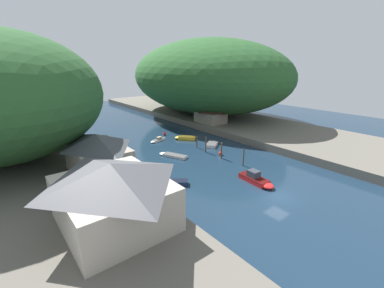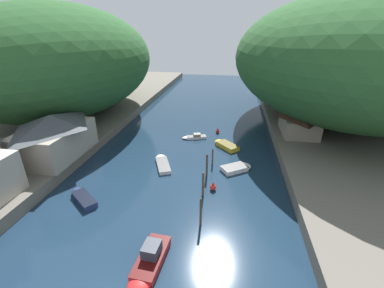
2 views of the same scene
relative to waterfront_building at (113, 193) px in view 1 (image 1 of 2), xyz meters
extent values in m
plane|color=#192D42|center=(19.14, 24.45, -4.61)|extent=(130.00, 130.00, 0.00)
cube|color=#666056|center=(-5.20, 24.45, -3.89)|extent=(22.00, 120.00, 1.44)
cube|color=#666056|center=(43.47, 24.45, -3.89)|extent=(22.00, 120.00, 1.44)
ellipsoid|color=#285628|center=(44.57, 36.63, 7.50)|extent=(38.03, 53.24, 21.33)
cube|color=#B2A899|center=(0.00, 0.00, -1.01)|extent=(9.06, 10.47, 4.31)
pyramid|color=#4C4C51|center=(0.00, 0.00, 2.05)|extent=(9.79, 11.30, 1.82)
cube|color=gray|center=(2.97, 12.49, -1.20)|extent=(6.35, 9.93, 3.93)
pyramid|color=#3D4247|center=(2.97, 12.49, 1.62)|extent=(6.86, 10.72, 1.71)
cube|color=gray|center=(36.29, 25.89, -1.80)|extent=(5.12, 7.21, 2.73)
pyramid|color=brown|center=(36.29, 25.89, 0.26)|extent=(5.53, 7.79, 1.39)
cube|color=white|center=(19.93, 24.50, -4.42)|extent=(3.41, 2.05, 0.38)
ellipsoid|color=white|center=(18.39, 24.02, -4.42)|extent=(1.86, 1.51, 0.38)
cube|color=#525252|center=(19.93, 24.50, -4.21)|extent=(3.48, 2.09, 0.03)
cube|color=#9E937F|center=(20.02, 24.53, -3.99)|extent=(1.31, 1.10, 0.46)
cube|color=red|center=(20.00, -0.94, -4.27)|extent=(2.14, 4.55, 0.68)
ellipsoid|color=red|center=(19.83, -3.14, -4.27)|extent=(1.88, 2.34, 0.68)
cube|color=#450A0A|center=(20.00, -0.94, -3.91)|extent=(2.18, 4.64, 0.03)
cube|color=#333842|center=(20.01, -0.80, -3.45)|extent=(1.38, 1.64, 0.96)
cube|color=navy|center=(10.62, 5.37, -4.31)|extent=(3.70, 3.35, 0.61)
ellipsoid|color=navy|center=(9.19, 6.51, -4.31)|extent=(2.23, 2.15, 0.61)
cube|color=black|center=(10.62, 5.37, -3.99)|extent=(3.78, 3.41, 0.03)
cube|color=gold|center=(25.24, 21.41, -4.27)|extent=(3.73, 3.83, 0.67)
ellipsoid|color=gold|center=(24.01, 22.73, -4.27)|extent=(2.44, 2.45, 0.67)
cube|color=#4C3E0E|center=(25.24, 21.41, -3.93)|extent=(3.80, 3.91, 0.03)
cube|color=white|center=(16.90, 14.13, -4.39)|extent=(3.07, 4.59, 0.43)
ellipsoid|color=white|center=(16.06, 16.13, -4.39)|extent=(2.16, 2.56, 0.43)
cube|color=#525252|center=(16.90, 14.13, -4.16)|extent=(3.13, 4.68, 0.03)
cube|color=white|center=(26.33, 14.61, -4.33)|extent=(3.75, 3.39, 0.56)
ellipsoid|color=white|center=(27.67, 15.51, -4.33)|extent=(2.35, 2.41, 0.56)
cube|color=#525252|center=(26.33, 14.61, -4.03)|extent=(3.82, 3.46, 0.03)
cylinder|color=#4C3D2D|center=(23.29, 3.87, -3.18)|extent=(0.22, 0.22, 2.85)
sphere|color=#4C3D2D|center=(23.29, 3.87, -1.71)|extent=(0.20, 0.20, 0.20)
cylinder|color=brown|center=(22.95, 8.56, -3.23)|extent=(0.26, 0.26, 2.75)
sphere|color=brown|center=(22.95, 8.56, -1.80)|extent=(0.24, 0.24, 0.24)
cylinder|color=#4C3D2D|center=(22.92, 12.66, -3.15)|extent=(0.26, 0.26, 2.91)
sphere|color=#4C3D2D|center=(22.92, 12.66, -1.64)|extent=(0.23, 0.23, 0.23)
cylinder|color=#4C3D2D|center=(23.37, 15.78, -3.50)|extent=(0.21, 0.21, 2.21)
sphere|color=#4C3D2D|center=(23.37, 15.78, -2.35)|extent=(0.19, 0.19, 0.19)
sphere|color=red|center=(23.97, 9.76, -4.24)|extent=(0.73, 0.73, 0.73)
cone|color=red|center=(23.97, 9.76, -3.70)|extent=(0.36, 0.36, 0.36)
sphere|color=red|center=(23.29, 27.42, -4.28)|extent=(0.65, 0.65, 0.65)
cone|color=red|center=(23.29, 27.42, -3.79)|extent=(0.33, 0.33, 0.33)
cylinder|color=#282D3D|center=(3.48, 1.07, -2.74)|extent=(0.13, 0.13, 0.85)
cylinder|color=#282D3D|center=(3.52, 1.24, -2.74)|extent=(0.13, 0.13, 0.85)
cube|color=#2D2D33|center=(3.50, 1.15, -2.00)|extent=(0.29, 0.42, 0.62)
sphere|color=#9E7051|center=(3.50, 1.15, -1.58)|extent=(0.22, 0.22, 0.22)
cylinder|color=#282D3D|center=(3.39, 3.21, -2.74)|extent=(0.13, 0.13, 0.85)
cylinder|color=#282D3D|center=(3.46, 3.38, -2.74)|extent=(0.13, 0.13, 0.85)
cube|color=gold|center=(3.43, 3.30, -2.00)|extent=(0.35, 0.44, 0.62)
sphere|color=beige|center=(3.43, 3.30, -1.58)|extent=(0.22, 0.22, 0.22)
camera|label=1|loc=(-7.60, -21.25, 11.66)|focal=24.00mm
camera|label=2|loc=(25.50, -15.00, 12.34)|focal=24.00mm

